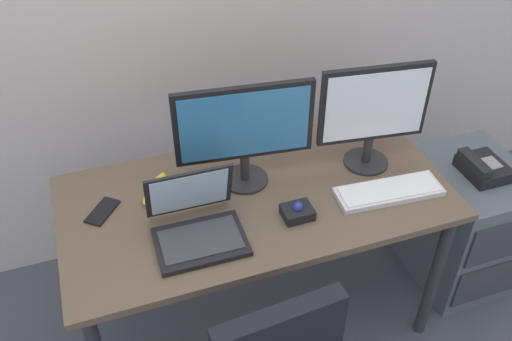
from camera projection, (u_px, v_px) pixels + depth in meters
name	position (u px, v px, depth m)	size (l,w,h in m)	color
ground_plane	(256.00, 316.00, 2.60)	(8.00, 8.00, 0.00)	#474C57
desk	(256.00, 211.00, 2.18)	(1.47, 0.74, 0.75)	brown
file_cabinet	(463.00, 222.00, 2.63)	(0.42, 0.53, 0.63)	#545D66
desk_phone	(482.00, 168.00, 2.40)	(0.17, 0.20, 0.09)	black
monitor_main	(244.00, 129.00, 2.04)	(0.52, 0.18, 0.42)	#262628
monitor_side	(374.00, 111.00, 2.12)	(0.43, 0.18, 0.44)	#262628
keyboard	(389.00, 191.00, 2.12)	(0.42, 0.17, 0.03)	silver
laptop	(196.00, 223.00, 1.93)	(0.31, 0.29, 0.23)	black
trackball_mouse	(297.00, 212.00, 2.02)	(0.11, 0.09, 0.07)	black
coffee_mug	(370.00, 114.00, 2.46)	(0.10, 0.09, 0.12)	black
cell_phone	(103.00, 211.00, 2.05)	(0.07, 0.14, 0.01)	black
banana	(155.00, 188.00, 2.13)	(0.19, 0.04, 0.04)	yellow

